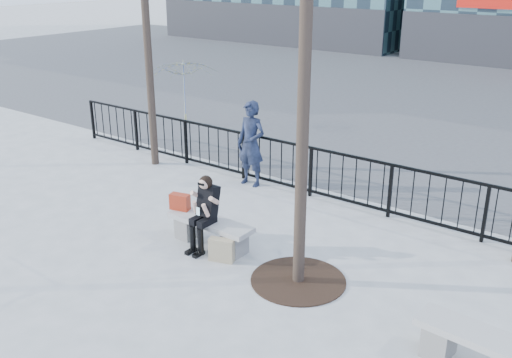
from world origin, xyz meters
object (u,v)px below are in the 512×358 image
Objects in this scene: standing_man at (251,144)px; seated_woman at (204,213)px; bench_main at (210,230)px; bench_second at (488,351)px.

seated_woman is at bearing -67.98° from standing_man.
seated_woman is 3.22m from standing_man.
bench_main is 0.94× the size of bench_second.
bench_second is at bearing -29.27° from standing_man.
bench_second is 7.00m from standing_man.
standing_man reaches higher than seated_woman.
bench_second is 1.31× the size of seated_woman.
seated_woman reaches higher than bench_second.
bench_second is 0.92× the size of standing_man.
bench_second is 4.91m from seated_woman.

